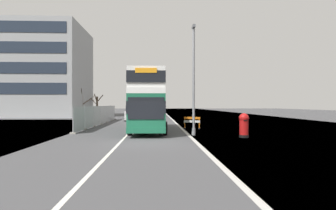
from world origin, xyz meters
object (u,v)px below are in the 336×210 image
object	(u,v)px
red_pillar_postbox	(244,124)
car_oncoming_near	(132,113)
roadworks_barrier	(192,122)
lamppost_foreground	(194,83)
car_receding_mid	(133,112)
double_decker_bus	(149,101)
car_receding_far	(155,111)

from	to	relation	value
red_pillar_postbox	car_oncoming_near	size ratio (longest dim) A/B	0.37
roadworks_barrier	car_oncoming_near	bearing A→B (deg)	116.98
lamppost_foreground	car_receding_mid	bearing A→B (deg)	104.62
double_decker_bus	roadworks_barrier	world-z (taller)	double_decker_bus
car_oncoming_near	car_receding_mid	world-z (taller)	car_oncoming_near
red_pillar_postbox	car_oncoming_near	xyz separation A→B (m)	(-9.30, 19.90, 0.10)
lamppost_foreground	car_oncoming_near	size ratio (longest dim) A/B	1.79
red_pillar_postbox	car_receding_mid	distance (m)	27.96
roadworks_barrier	car_receding_far	size ratio (longest dim) A/B	0.36
double_decker_bus	car_receding_mid	xyz separation A→B (m)	(-3.17, 21.49, -1.58)
car_receding_far	lamppost_foreground	bearing A→B (deg)	-84.75
car_oncoming_near	roadworks_barrier	bearing A→B (deg)	-63.02
lamppost_foreground	car_receding_mid	world-z (taller)	lamppost_foreground
lamppost_foreground	car_receding_mid	distance (m)	25.78
car_oncoming_near	car_receding_mid	distance (m)	6.34
car_oncoming_near	car_receding_far	xyz separation A→B (m)	(3.16, 13.05, 0.09)
double_decker_bus	lamppost_foreground	xyz separation A→B (m)	(3.29, -3.31, 1.22)
roadworks_barrier	double_decker_bus	bearing A→B (deg)	-151.24
car_receding_far	double_decker_bus	bearing A→B (deg)	-90.81
double_decker_bus	car_receding_far	distance (m)	28.26
car_oncoming_near	car_receding_far	bearing A→B (deg)	76.41
double_decker_bus	red_pillar_postbox	size ratio (longest dim) A/B	6.40
lamppost_foreground	car_receding_far	distance (m)	31.77
roadworks_barrier	car_receding_far	xyz separation A→B (m)	(-3.48, 26.09, 0.43)
red_pillar_postbox	car_receding_far	distance (m)	33.52
double_decker_bus	car_oncoming_near	bearing A→B (deg)	100.31
double_decker_bus	car_receding_mid	distance (m)	21.78
red_pillar_postbox	car_receding_mid	xyz separation A→B (m)	(-9.72, 26.22, 0.06)
car_receding_mid	car_receding_far	world-z (taller)	car_receding_far
red_pillar_postbox	car_oncoming_near	bearing A→B (deg)	115.05
red_pillar_postbox	car_receding_mid	bearing A→B (deg)	110.33
red_pillar_postbox	car_receding_far	size ratio (longest dim) A/B	0.38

